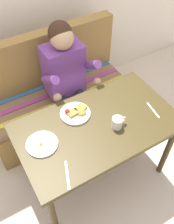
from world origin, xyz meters
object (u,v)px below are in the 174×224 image
Objects in this scene: couch at (57,99)px; knife at (67,175)px; coffee_mug at (117,122)px; fork at (153,110)px; plate_breakfast at (75,113)px; table at (97,131)px; plate_eggs at (42,144)px; person at (67,76)px.

couch reaches higher than knife.
fork is (0.33, -0.01, -0.04)m from coffee_mug.
couch is at bearing 81.31° from plate_breakfast.
table is 0.83× the size of couch.
coffee_mug is (0.20, -0.26, 0.03)m from plate_breakfast.
couch is at bearing 90.42° from knife.
plate_breakfast is 0.33m from coffee_mug.
knife is (0.04, -0.29, -0.01)m from plate_eggs.
knife is (-0.38, -1.02, 0.40)m from couch.
plate_eggs is at bearing 166.62° from coffee_mug.
plate_breakfast is at bearing -109.63° from person.
couch is 12.20× the size of coffee_mug.
plate_eggs is 0.55m from coffee_mug.
plate_breakfast is (-0.15, -0.42, 0.00)m from person.
person is at bearing 70.37° from plate_breakfast.
table is 5.44× the size of plate_eggs.
plate_breakfast reaches higher than plate_eggs.
table is 0.83m from couch.
table is at bearing 54.65° from knife.
plate_eggs is 0.30m from knife.
couch reaches higher than plate_breakfast.
plate_eggs reaches higher than fork.
plate_eggs is (-0.33, -0.13, -0.00)m from plate_breakfast.
plate_eggs is at bearing -120.28° from couch.
couch is 0.45m from person.
plate_breakfast is at bearing -98.69° from couch.
fork is (0.87, -0.14, -0.01)m from plate_eggs.
plate_breakfast is at bearing 76.50° from knife.
coffee_mug reaches higher than plate_eggs.
coffee_mug reaches higher than plate_breakfast.
table is 6.00× the size of knife.
plate_breakfast is at bearing 21.39° from plate_eggs.
table is 7.06× the size of fork.
coffee_mug is at bearing -38.38° from table.
table is 0.19m from coffee_mug.
plate_eggs is (-0.48, -0.55, -0.00)m from person.
couch is 6.22× the size of plate_breakfast.
knife is at bearing -124.42° from plate_breakfast.
coffee_mug is (0.11, -0.09, 0.13)m from table.
fork reaches higher than table.
couch is (0.00, 0.76, -0.32)m from table.
person is at bearing 126.82° from fork.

